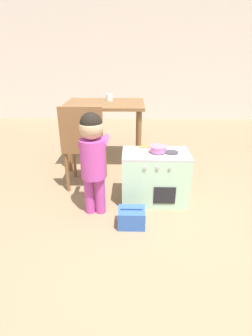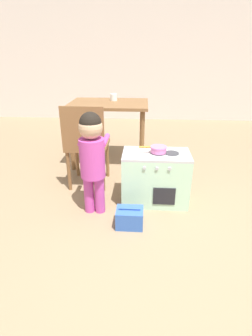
# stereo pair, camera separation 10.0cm
# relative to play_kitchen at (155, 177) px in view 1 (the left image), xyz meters

# --- Properties ---
(ground_plane) EXTENTS (16.00, 16.00, 0.00)m
(ground_plane) POSITION_rel_play_kitchen_xyz_m (0.02, -0.75, -0.25)
(ground_plane) COLOR #8E7556
(wall_back) EXTENTS (10.00, 0.06, 2.60)m
(wall_back) POSITION_rel_play_kitchen_xyz_m (0.02, 3.44, 1.05)
(wall_back) COLOR beige
(wall_back) RESTS_ON ground_plane
(play_kitchen) EXTENTS (0.62, 0.38, 0.51)m
(play_kitchen) POSITION_rel_play_kitchen_xyz_m (0.00, 0.00, 0.00)
(play_kitchen) COLOR #B2DBB7
(play_kitchen) RESTS_ON ground_plane
(toy_pot) EXTENTS (0.25, 0.15, 0.06)m
(toy_pot) POSITION_rel_play_kitchen_xyz_m (0.01, 0.00, 0.29)
(toy_pot) COLOR pink
(toy_pot) RESTS_ON play_kitchen
(child_figure) EXTENTS (0.24, 0.37, 0.91)m
(child_figure) POSITION_rel_play_kitchen_xyz_m (-0.55, -0.22, 0.33)
(child_figure) COLOR #BC429E
(child_figure) RESTS_ON ground_plane
(toy_basket) EXTENTS (0.22, 0.17, 0.17)m
(toy_basket) POSITION_rel_play_kitchen_xyz_m (-0.22, -0.42, -0.17)
(toy_basket) COLOR #335BB2
(toy_basket) RESTS_ON ground_plane
(dining_table) EXTENTS (0.96, 0.71, 0.77)m
(dining_table) POSITION_rel_play_kitchen_xyz_m (-0.56, 0.99, 0.40)
(dining_table) COLOR brown
(dining_table) RESTS_ON ground_plane
(dining_chair_near) EXTENTS (0.42, 0.42, 0.88)m
(dining_chair_near) POSITION_rel_play_kitchen_xyz_m (-0.70, 0.27, 0.23)
(dining_chair_near) COLOR brown
(dining_chair_near) RESTS_ON ground_plane
(cup_on_table) EXTENTS (0.09, 0.09, 0.08)m
(cup_on_table) POSITION_rel_play_kitchen_xyz_m (-0.51, 1.12, 0.57)
(cup_on_table) COLOR white
(cup_on_table) RESTS_ON dining_table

